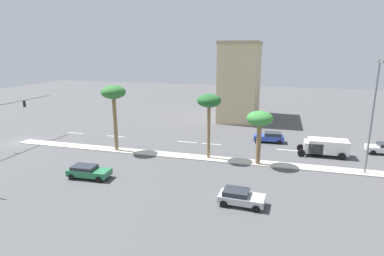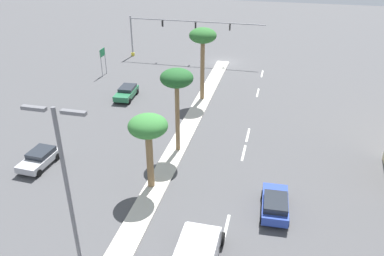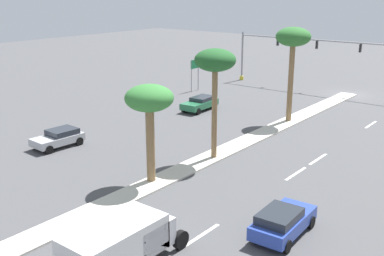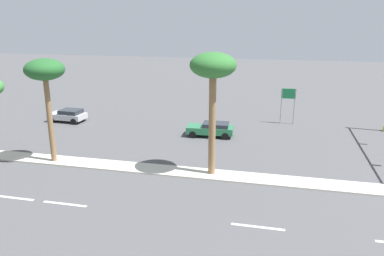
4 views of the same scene
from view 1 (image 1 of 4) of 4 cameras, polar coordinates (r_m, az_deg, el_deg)
name	(u,v)px [view 1 (image 1 of 4)]	position (r m, az deg, el deg)	size (l,w,h in m)	color
ground_plane	(192,157)	(39.18, -0.01, -5.25)	(160.00, 160.00, 0.00)	#4C4C4F
median_curb	(251,162)	(37.97, 10.42, -6.02)	(1.80, 63.88, 0.12)	beige
lane_stripe_mid	(75,133)	(53.49, -20.15, -0.85)	(0.20, 2.80, 0.01)	silver
lane_stripe_far	(116,136)	(49.73, -13.46, -1.45)	(0.20, 2.80, 0.01)	silver
lane_stripe_leading	(187,142)	(45.45, -0.90, -2.51)	(0.20, 2.80, 0.01)	silver
lane_stripe_left	(211,144)	(44.62, 3.41, -2.85)	(0.20, 2.80, 0.01)	silver
lane_stripe_outboard	(287,150)	(43.73, 16.65, -3.78)	(0.20, 2.80, 0.01)	silver
commercial_building	(240,80)	(61.19, 8.63, 8.39)	(13.54, 6.83, 14.20)	#C6B284
palm_tree_left	(114,95)	(41.17, -13.81, 5.71)	(3.05, 3.05, 8.36)	olive
palm_tree_trailing	(209,103)	(37.21, 3.06, 4.50)	(2.83, 2.83, 7.71)	olive
palm_tree_rear	(260,121)	(36.15, 12.00, 1.31)	(2.96, 2.96, 6.11)	olive
street_lamp_mid	(373,110)	(37.03, 29.58, 2.76)	(2.90, 0.24, 11.73)	slate
sedan_blue_left	(270,137)	(46.50, 13.70, -1.55)	(2.12, 4.20, 1.44)	#2D47AD
sedan_green_leading	(88,171)	(34.59, -18.01, -7.36)	(2.14, 4.35, 1.30)	#287047
sedan_silver_mid	(240,197)	(27.90, 8.60, -12.07)	(2.18, 3.90, 1.32)	#B2B2B7
sedan_white_near	(384,148)	(46.97, 31.08, -3.08)	(2.19, 4.01, 1.39)	silver
box_truck	(324,146)	(42.62, 22.42, -3.06)	(2.51, 5.82, 2.09)	silver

